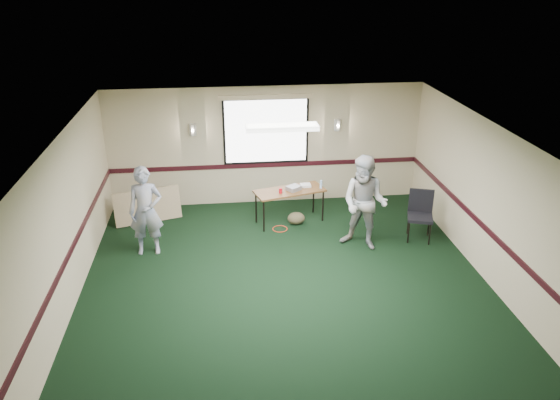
{
  "coord_description": "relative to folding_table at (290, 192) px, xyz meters",
  "views": [
    {
      "loc": [
        -1.05,
        -7.65,
        5.15
      ],
      "look_at": [
        0.0,
        1.3,
        1.2
      ],
      "focal_mm": 35.0,
      "sensor_mm": 36.0,
      "label": 1
    }
  ],
  "objects": [
    {
      "name": "duffel_bag",
      "position": [
        0.13,
        -0.13,
        -0.55
      ],
      "size": [
        0.42,
        0.34,
        0.26
      ],
      "primitive_type": "ellipsoid",
      "rotation": [
        0.0,
        0.0,
        -0.18
      ],
      "color": "#49412A",
      "rests_on": "ground"
    },
    {
      "name": "projector",
      "position": [
        0.08,
        -0.01,
        0.1
      ],
      "size": [
        0.35,
        0.34,
        0.09
      ],
      "primitive_type": "cube",
      "rotation": [
        0.0,
        0.0,
        0.63
      ],
      "color": "gray",
      "rests_on": "folding_table"
    },
    {
      "name": "game_console",
      "position": [
        0.36,
        0.16,
        0.08
      ],
      "size": [
        0.22,
        0.18,
        0.05
      ],
      "primitive_type": "cube",
      "rotation": [
        0.0,
        0.0,
        0.03
      ],
      "color": "silver",
      "rests_on": "folding_table"
    },
    {
      "name": "ground",
      "position": [
        -0.39,
        -2.85,
        -0.68
      ],
      "size": [
        8.0,
        8.0,
        0.0
      ],
      "primitive_type": "plane",
      "color": "black",
      "rests_on": "ground"
    },
    {
      "name": "person_right",
      "position": [
        1.27,
        -1.28,
        0.25
      ],
      "size": [
        1.14,
        1.09,
        1.86
      ],
      "primitive_type": "imported",
      "rotation": [
        0.0,
        0.0,
        -0.58
      ],
      "color": "#7A9ABD",
      "rests_on": "ground"
    },
    {
      "name": "red_cup",
      "position": [
        -0.21,
        -0.14,
        0.11
      ],
      "size": [
        0.07,
        0.07,
        0.11
      ],
      "primitive_type": "cylinder",
      "color": "red",
      "rests_on": "folding_table"
    },
    {
      "name": "cable_coil",
      "position": [
        -0.25,
        -0.35,
        -0.67
      ],
      "size": [
        0.37,
        0.37,
        0.02
      ],
      "primitive_type": "torus",
      "rotation": [
        0.0,
        0.0,
        0.18
      ],
      "color": "red",
      "rests_on": "ground"
    },
    {
      "name": "room_shell",
      "position": [
        -0.39,
        -0.72,
        0.9
      ],
      "size": [
        8.0,
        8.02,
        8.0
      ],
      "color": "#CDB494",
      "rests_on": "ground"
    },
    {
      "name": "person_left",
      "position": [
        -2.85,
        -1.02,
        0.19
      ],
      "size": [
        0.64,
        0.43,
        1.73
      ],
      "primitive_type": "imported",
      "rotation": [
        0.0,
        0.0,
        0.03
      ],
      "color": "#465D9B",
      "rests_on": "ground"
    },
    {
      "name": "folded_table",
      "position": [
        -3.01,
        0.37,
        -0.32
      ],
      "size": [
        1.4,
        0.6,
        0.72
      ],
      "primitive_type": "cube",
      "rotation": [
        -0.21,
        0.0,
        0.29
      ],
      "color": "tan",
      "rests_on": "ground"
    },
    {
      "name": "folding_table",
      "position": [
        0.0,
        0.0,
        0.0
      ],
      "size": [
        1.57,
        0.96,
        0.73
      ],
      "rotation": [
        0.0,
        0.0,
        0.27
      ],
      "color": "#573619",
      "rests_on": "ground"
    },
    {
      "name": "conference_chair",
      "position": [
        2.5,
        -1.01,
        -0.1
      ],
      "size": [
        0.61,
        0.63,
        0.99
      ],
      "rotation": [
        0.0,
        0.0,
        -0.31
      ],
      "color": "black",
      "rests_on": "ground"
    },
    {
      "name": "water_bottle",
      "position": [
        0.67,
        0.03,
        0.14
      ],
      "size": [
        0.05,
        0.05,
        0.18
      ],
      "primitive_type": "cylinder",
      "color": "#9AC6FC",
      "rests_on": "folding_table"
    }
  ]
}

